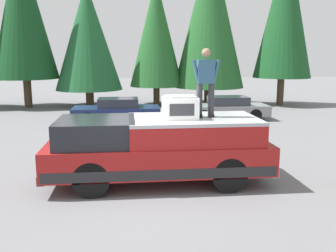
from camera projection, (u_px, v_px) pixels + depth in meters
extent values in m
plane|color=slate|center=(146.00, 188.00, 9.12)|extent=(90.00, 90.00, 0.00)
cube|color=maroon|center=(158.00, 155.00, 9.45)|extent=(2.00, 5.50, 0.70)
cube|color=#232326|center=(158.00, 163.00, 9.49)|extent=(2.01, 5.39, 0.24)
cube|color=black|center=(96.00, 131.00, 9.17)|extent=(1.84, 1.87, 0.60)
cube|color=maroon|center=(193.00, 131.00, 9.43)|extent=(1.92, 3.19, 0.52)
cube|color=#A8AAAF|center=(193.00, 119.00, 9.37)|extent=(1.94, 3.19, 0.08)
cube|color=#232326|center=(49.00, 169.00, 9.21)|extent=(1.96, 0.16, 0.20)
cube|color=#B2B5BA|center=(261.00, 162.00, 9.78)|extent=(1.96, 0.16, 0.20)
cylinder|color=black|center=(91.00, 179.00, 8.50)|extent=(0.30, 0.84, 0.84)
cylinder|color=black|center=(97.00, 159.00, 10.16)|extent=(0.30, 0.84, 0.84)
cylinder|color=black|center=(229.00, 174.00, 8.84)|extent=(0.30, 0.84, 0.84)
cylinder|color=black|center=(213.00, 155.00, 10.50)|extent=(0.30, 0.84, 0.84)
cube|color=silver|center=(180.00, 108.00, 9.15)|extent=(0.64, 0.84, 0.52)
cube|color=#2D2D30|center=(182.00, 110.00, 8.84)|extent=(0.01, 0.59, 0.29)
cube|color=#99999E|center=(180.00, 97.00, 9.10)|extent=(0.58, 0.76, 0.04)
cylinder|color=#333338|center=(211.00, 100.00, 9.39)|extent=(0.15, 0.15, 0.84)
cube|color=black|center=(211.00, 115.00, 9.42)|extent=(0.26, 0.11, 0.08)
cylinder|color=#333338|center=(199.00, 100.00, 9.36)|extent=(0.15, 0.15, 0.84)
cube|color=black|center=(199.00, 116.00, 9.39)|extent=(0.26, 0.11, 0.08)
cube|color=#335B7A|center=(206.00, 71.00, 9.24)|extent=(0.24, 0.40, 0.58)
sphere|color=#A37A5B|center=(206.00, 53.00, 9.16)|extent=(0.22, 0.22, 0.22)
cylinder|color=#335B7A|center=(216.00, 71.00, 9.24)|extent=(0.09, 0.23, 0.58)
cylinder|color=#335B7A|center=(196.00, 72.00, 9.19)|extent=(0.09, 0.23, 0.58)
cube|color=gray|center=(226.00, 110.00, 18.78)|extent=(1.64, 4.10, 0.50)
cube|color=#282D38|center=(228.00, 101.00, 18.71)|extent=(1.31, 1.89, 0.42)
cylinder|color=black|center=(204.00, 116.00, 17.98)|extent=(0.20, 0.62, 0.62)
cylinder|color=black|center=(198.00, 112.00, 19.38)|extent=(0.20, 0.62, 0.62)
cylinder|color=black|center=(255.00, 115.00, 18.25)|extent=(0.20, 0.62, 0.62)
cylinder|color=black|center=(246.00, 111.00, 19.65)|extent=(0.20, 0.62, 0.62)
cube|color=navy|center=(116.00, 112.00, 18.01)|extent=(1.64, 4.10, 0.50)
cube|color=#282D38|center=(118.00, 103.00, 17.93)|extent=(1.31, 1.89, 0.42)
cylinder|color=black|center=(88.00, 119.00, 17.20)|extent=(0.20, 0.62, 0.62)
cylinder|color=black|center=(91.00, 114.00, 18.61)|extent=(0.20, 0.62, 0.62)
cylinder|color=black|center=(144.00, 118.00, 17.47)|extent=(0.20, 0.62, 0.62)
cylinder|color=black|center=(142.00, 113.00, 18.88)|extent=(0.20, 0.62, 0.62)
cylinder|color=#4C3826|center=(280.00, 91.00, 24.35)|extent=(0.43, 0.43, 1.75)
cone|color=#194C23|center=(285.00, 9.00, 23.40)|extent=(3.62, 3.62, 8.54)
cylinder|color=#4C3826|center=(208.00, 95.00, 24.86)|extent=(0.54, 0.54, 1.11)
cone|color=#235B28|center=(210.00, 14.00, 23.89)|extent=(4.54, 4.54, 9.30)
cylinder|color=#4C3826|center=(157.00, 95.00, 24.49)|extent=(0.41, 0.41, 1.20)
cone|color=#235B28|center=(156.00, 32.00, 23.76)|extent=(3.39, 3.39, 6.75)
cylinder|color=#4C3826|center=(90.00, 98.00, 23.89)|extent=(0.50, 0.50, 1.03)
cone|color=#1E562D|center=(88.00, 37.00, 23.19)|extent=(4.14, 4.14, 6.51)
cylinder|color=#4C3826|center=(28.00, 93.00, 23.29)|extent=(0.47, 0.47, 1.75)
cone|color=#14421E|center=(22.00, 9.00, 22.37)|extent=(3.92, 3.92, 8.23)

